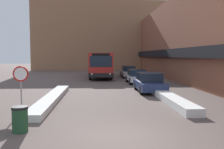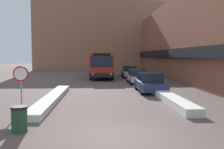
{
  "view_description": "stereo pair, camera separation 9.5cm",
  "coord_description": "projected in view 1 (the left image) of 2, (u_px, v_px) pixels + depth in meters",
  "views": [
    {
      "loc": [
        -0.8,
        -8.24,
        2.8
      ],
      "look_at": [
        0.0,
        5.27,
        1.76
      ],
      "focal_mm": 40.0,
      "sensor_mm": 36.0,
      "label": 1
    },
    {
      "loc": [
        -0.71,
        -8.24,
        2.8
      ],
      "look_at": [
        0.0,
        5.27,
        1.76
      ],
      "focal_mm": 40.0,
      "sensor_mm": 36.0,
      "label": 2
    }
  ],
  "objects": [
    {
      "name": "snow_bank_right",
      "position": [
        170.0,
        99.0,
        15.01
      ],
      "size": [
        0.9,
        7.8,
        0.41
      ],
      "color": "silver",
      "rests_on": "ground_plane"
    },
    {
      "name": "parked_car_back",
      "position": [
        128.0,
        72.0,
        32.13
      ],
      "size": [
        1.82,
        4.46,
        1.46
      ],
      "color": "#B7B7BC",
      "rests_on": "ground_plane"
    },
    {
      "name": "parked_car_front",
      "position": [
        149.0,
        82.0,
        19.19
      ],
      "size": [
        1.91,
        4.29,
        1.47
      ],
      "color": "navy",
      "rests_on": "ground_plane"
    },
    {
      "name": "trash_bin",
      "position": [
        20.0,
        119.0,
        9.08
      ],
      "size": [
        0.59,
        0.59,
        0.95
      ],
      "color": "#234C2D",
      "rests_on": "ground_plane"
    },
    {
      "name": "building_backdrop_far",
      "position": [
        101.0,
        37.0,
        50.07
      ],
      "size": [
        26.0,
        8.0,
        13.07
      ],
      "color": "#996B4C",
      "rests_on": "ground_plane"
    },
    {
      "name": "parked_car_middle",
      "position": [
        137.0,
        76.0,
        25.37
      ],
      "size": [
        1.83,
        4.42,
        1.38
      ],
      "color": "silver",
      "rests_on": "ground_plane"
    },
    {
      "name": "building_row_right",
      "position": [
        179.0,
        41.0,
        32.59
      ],
      "size": [
        5.5,
        60.0,
        9.32
      ],
      "color": "brown",
      "rests_on": "ground_plane"
    },
    {
      "name": "snow_bank_left",
      "position": [
        52.0,
        98.0,
        15.41
      ],
      "size": [
        0.9,
        10.17,
        0.33
      ],
      "color": "silver",
      "rests_on": "ground_plane"
    },
    {
      "name": "stop_sign",
      "position": [
        21.0,
        79.0,
        12.28
      ],
      "size": [
        0.76,
        0.08,
        2.28
      ],
      "color": "gray",
      "rests_on": "ground_plane"
    },
    {
      "name": "ground_plane",
      "position": [
        121.0,
        138.0,
        8.46
      ],
      "size": [
        160.0,
        160.0,
        0.0
      ],
      "primitive_type": "plane",
      "color": "brown"
    },
    {
      "name": "city_bus",
      "position": [
        100.0,
        64.0,
        32.2
      ],
      "size": [
        2.73,
        11.37,
        3.08
      ],
      "color": "red",
      "rests_on": "ground_plane"
    }
  ]
}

